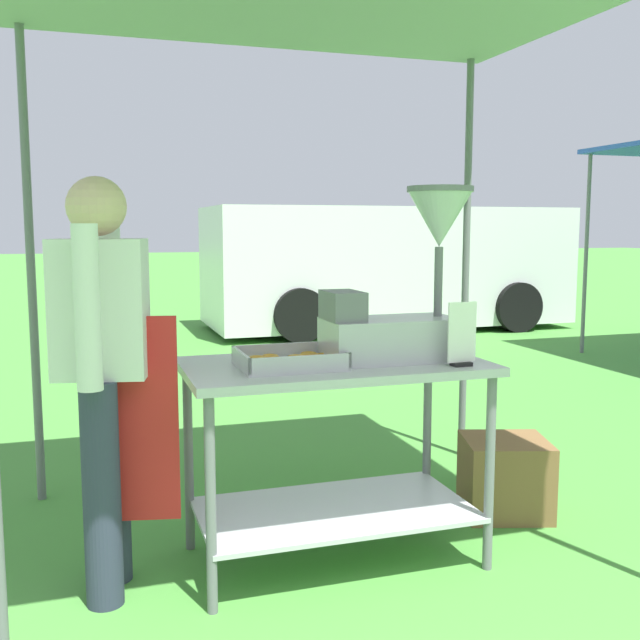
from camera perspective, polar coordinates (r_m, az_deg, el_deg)
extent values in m
plane|color=#478E38|center=(7.72, -10.03, -3.55)|extent=(70.00, 70.00, 0.00)
cylinder|color=slate|center=(4.03, -21.42, 3.56)|extent=(0.04, 0.04, 2.41)
cylinder|color=slate|center=(4.60, 11.20, 4.31)|extent=(0.04, 0.04, 2.41)
cube|color=#B7B7BC|center=(3.09, 1.14, -3.60)|extent=(1.26, 0.68, 0.04)
cube|color=#B7B7BC|center=(3.27, 1.11, -14.45)|extent=(1.16, 0.63, 0.02)
cylinder|color=slate|center=(2.80, -8.44, -14.01)|extent=(0.04, 0.04, 0.83)
cylinder|color=slate|center=(3.19, 12.96, -11.48)|extent=(0.04, 0.04, 0.83)
cylinder|color=slate|center=(3.35, -10.11, -10.50)|extent=(0.04, 0.04, 0.83)
cylinder|color=slate|center=(3.67, 8.27, -8.85)|extent=(0.04, 0.04, 0.83)
cube|color=#B7B7BC|center=(2.99, -2.35, -3.53)|extent=(0.41, 0.33, 0.01)
cube|color=#B7B7BC|center=(2.83, -1.49, -3.38)|extent=(0.41, 0.01, 0.06)
cube|color=#B7B7BC|center=(3.13, -3.13, -2.36)|extent=(0.41, 0.01, 0.06)
cube|color=#B7B7BC|center=(2.94, -6.11, -3.04)|extent=(0.01, 0.33, 0.06)
cube|color=#B7B7BC|center=(3.04, 1.28, -2.65)|extent=(0.01, 0.33, 0.06)
torus|color=gold|center=(3.08, 0.23, -2.85)|extent=(0.10, 0.10, 0.03)
torus|color=gold|center=(3.03, -4.90, -3.04)|extent=(0.08, 0.08, 0.03)
torus|color=gold|center=(3.01, -0.45, -3.09)|extent=(0.09, 0.09, 0.03)
torus|color=gold|center=(2.84, -4.29, -3.70)|extent=(0.10, 0.10, 0.03)
torus|color=gold|center=(2.97, -2.83, -3.24)|extent=(0.10, 0.10, 0.03)
torus|color=gold|center=(3.06, -3.88, -2.92)|extent=(0.10, 0.10, 0.03)
torus|color=gold|center=(2.93, 0.72, -3.35)|extent=(0.09, 0.09, 0.03)
torus|color=gold|center=(2.87, -2.09, -3.59)|extent=(0.08, 0.08, 0.03)
torus|color=gold|center=(3.11, -0.88, -2.73)|extent=(0.08, 0.08, 0.03)
torus|color=gold|center=(2.97, -4.18, -3.23)|extent=(0.09, 0.09, 0.03)
torus|color=gold|center=(3.04, -1.88, -2.97)|extent=(0.08, 0.08, 0.03)
torus|color=gold|center=(2.90, -3.43, -3.48)|extent=(0.09, 0.09, 0.03)
torus|color=gold|center=(2.93, -0.57, -3.35)|extent=(0.08, 0.08, 0.03)
torus|color=gold|center=(2.91, -4.85, -3.44)|extent=(0.09, 0.09, 0.03)
cube|color=#B7B7BC|center=(3.14, 5.45, -1.49)|extent=(0.56, 0.28, 0.18)
cube|color=slate|center=(3.04, 1.85, 1.12)|extent=(0.14, 0.22, 0.12)
cylinder|color=slate|center=(3.20, 9.13, 2.94)|extent=(0.04, 0.04, 0.30)
cone|color=#B7B7BC|center=(3.19, 9.22, 7.67)|extent=(0.27, 0.27, 0.23)
cylinder|color=slate|center=(3.20, 9.27, 9.95)|extent=(0.28, 0.28, 0.02)
cube|color=black|center=(3.06, 10.85, -3.35)|extent=(0.08, 0.05, 0.02)
cube|color=white|center=(3.04, 10.91, -0.93)|extent=(0.13, 0.02, 0.25)
cylinder|color=#2D3347|center=(3.13, -15.80, -11.59)|extent=(0.14, 0.14, 0.86)
cylinder|color=#2D3347|center=(2.95, -16.50, -12.82)|extent=(0.14, 0.14, 0.86)
cube|color=silver|center=(2.89, -16.62, 0.86)|extent=(0.38, 0.29, 0.52)
cube|color=red|center=(2.94, -14.00, -7.48)|extent=(0.32, 0.09, 0.80)
cylinder|color=silver|center=(3.10, -15.86, 1.78)|extent=(0.11, 0.11, 0.58)
cylinder|color=silver|center=(2.67, -17.53, 0.89)|extent=(0.11, 0.11, 0.58)
sphere|color=#DBB28E|center=(2.87, -16.89, 8.41)|extent=(0.22, 0.22, 0.22)
cube|color=brown|center=(3.87, 14.10, -11.64)|extent=(0.50, 0.48, 0.38)
cube|color=white|center=(10.50, 5.12, 4.25)|extent=(4.99, 1.91, 1.60)
cube|color=#1E2833|center=(9.89, -5.36, 6.39)|extent=(0.10, 1.62, 0.70)
cylinder|color=black|center=(9.15, -1.59, 0.39)|extent=(0.68, 0.24, 0.68)
cylinder|color=black|center=(10.94, -4.32, 1.49)|extent=(0.68, 0.24, 0.68)
cylinder|color=black|center=(10.44, 14.94, 0.99)|extent=(0.68, 0.24, 0.68)
cylinder|color=black|center=(12.04, 10.15, 1.91)|extent=(0.68, 0.24, 0.68)
cylinder|color=slate|center=(8.84, 19.86, 4.76)|extent=(0.04, 0.04, 2.23)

